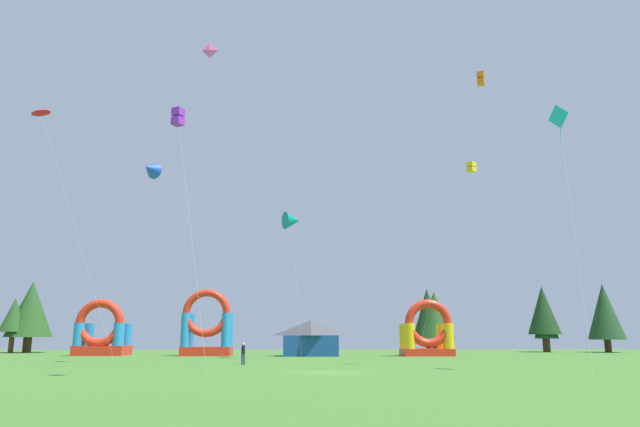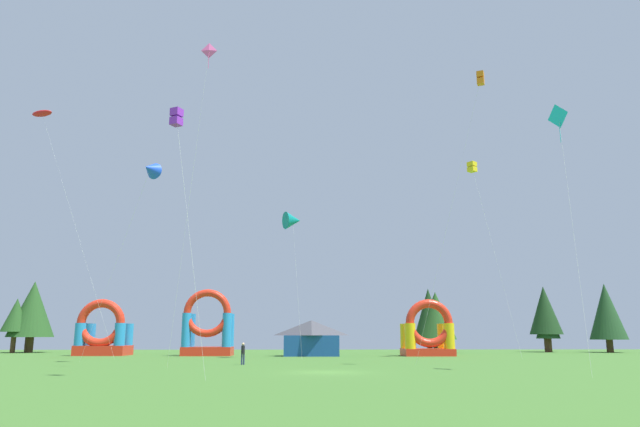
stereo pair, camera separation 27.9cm
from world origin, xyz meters
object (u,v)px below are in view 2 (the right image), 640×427
kite_yellow_box (472,167)px  kite_pink_diamond (208,56)px  kite_purple_box (177,118)px  inflatable_blue_arch (103,336)px  person_near_camera (243,352)px  kite_orange_box (480,80)px  kite_cyan_diamond (560,118)px  inflatable_red_slide (428,335)px  inflatable_orange_dome (208,330)px  kite_teal_delta (293,221)px  festival_tent (311,338)px  kite_red_parafoil (42,114)px  kite_blue_delta (150,169)px

kite_yellow_box → kite_pink_diamond: kite_pink_diamond is taller
kite_purple_box → inflatable_blue_arch: kite_purple_box is taller
person_near_camera → kite_orange_box: bearing=158.5°
kite_cyan_diamond → person_near_camera: kite_cyan_diamond is taller
inflatable_red_slide → inflatable_orange_dome: 25.50m
kite_pink_diamond → person_near_camera: kite_pink_diamond is taller
kite_teal_delta → festival_tent: size_ratio=2.50×
kite_red_parafoil → person_near_camera: kite_red_parafoil is taller
kite_cyan_diamond → kite_pink_diamond: bearing=173.2°
inflatable_red_slide → inflatable_orange_dome: bearing=176.6°
kite_yellow_box → kite_blue_delta: bearing=-160.3°
kite_teal_delta → kite_yellow_box: (20.20, 0.73, 6.41)m
kite_purple_box → kite_cyan_diamond: kite_cyan_diamond is taller
kite_cyan_diamond → inflatable_red_slide: 33.16m
inflatable_orange_dome → inflatable_blue_arch: size_ratio=1.17×
kite_blue_delta → festival_tent: 27.26m
kite_cyan_diamond → kite_orange_box: bearing=120.6°
person_near_camera → festival_tent: size_ratio=0.28×
kite_yellow_box → kite_orange_box: kite_orange_box is taller
kite_cyan_diamond → festival_tent: bearing=120.0°
inflatable_blue_arch → kite_teal_delta: bearing=-20.9°
kite_red_parafoil → inflatable_blue_arch: size_ratio=4.24×
inflatable_orange_dome → person_near_camera: bearing=-73.5°
kite_purple_box → person_near_camera: 20.85m
kite_yellow_box → person_near_camera: 34.20m
kite_orange_box → festival_tent: 34.47m
kite_cyan_diamond → person_near_camera: bearing=156.6°
kite_pink_diamond → festival_tent: kite_pink_diamond is taller
kite_red_parafoil → kite_pink_diamond: bearing=-44.2°
kite_cyan_diamond → inflatable_orange_dome: size_ratio=2.39×
kite_blue_delta → inflatable_red_slide: 36.05m
kite_purple_box → inflatable_red_slide: (22.14, 34.43, -12.84)m
inflatable_red_slide → kite_purple_box: bearing=-122.7°
inflatable_blue_arch → festival_tent: (24.48, -2.32, -0.22)m
person_near_camera → inflatable_red_slide: 27.33m
kite_orange_box → inflatable_orange_dome: bearing=135.9°
kite_blue_delta → kite_yellow_box: bearing=19.7°
inflatable_orange_dome → inflatable_blue_arch: (-12.44, 1.18, -0.64)m
kite_blue_delta → inflatable_orange_dome: kite_blue_delta is taller
kite_teal_delta → person_near_camera: kite_teal_delta is taller
kite_purple_box → kite_pink_diamond: 11.64m
kite_teal_delta → inflatable_red_slide: size_ratio=2.44×
kite_orange_box → festival_tent: (-13.56, 23.65, -21.09)m
person_near_camera → kite_pink_diamond: bearing=59.1°
inflatable_red_slide → festival_tent: size_ratio=1.03×
kite_teal_delta → kite_orange_box: (15.71, -17.44, 8.58)m
kite_red_parafoil → kite_orange_box: bearing=-23.0°
kite_purple_box → person_near_camera: bearing=79.2°
kite_purple_box → kite_cyan_diamond: size_ratio=0.87×
kite_pink_diamond → kite_teal_delta: bearing=72.8°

